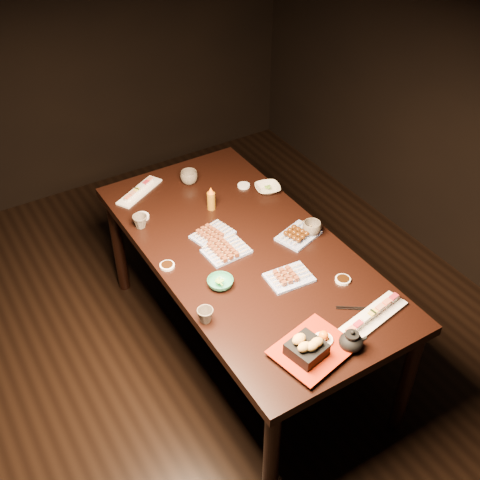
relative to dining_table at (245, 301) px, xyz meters
name	(u,v)px	position (x,y,z in m)	size (l,w,h in m)	color
ground	(214,433)	(-0.43, -0.40, -0.38)	(5.00, 5.00, 0.00)	black
dining_table	(245,301)	(0.00, 0.00, 0.00)	(0.90, 1.80, 0.75)	black
sushi_platter_near	(372,315)	(0.22, -0.70, 0.40)	(0.38, 0.11, 0.05)	white
sushi_platter_far	(139,190)	(-0.25, 0.73, 0.39)	(0.32, 0.09, 0.04)	white
yakitori_plate_center	(226,248)	(-0.10, 0.02, 0.40)	(0.22, 0.16, 0.06)	#828EB6
yakitori_plate_right	(289,275)	(0.06, -0.30, 0.40)	(0.21, 0.15, 0.05)	#828EB6
yakitori_plate_left	(213,232)	(-0.09, 0.17, 0.40)	(0.20, 0.15, 0.05)	#828EB6
tsukune_plate	(299,233)	(0.28, -0.06, 0.40)	(0.21, 0.15, 0.05)	#828EB6
edamame_bowl_green	(220,283)	(-0.24, -0.17, 0.39)	(0.12, 0.12, 0.04)	#298059
edamame_bowl_cream	(268,188)	(0.38, 0.37, 0.39)	(0.14, 0.14, 0.03)	beige
tempura_tray	(313,343)	(-0.12, -0.72, 0.43)	(0.32, 0.25, 0.12)	black
teacup_near_left	(205,315)	(-0.41, -0.33, 0.41)	(0.07, 0.07, 0.07)	brown
teacup_mid_right	(312,228)	(0.35, -0.08, 0.41)	(0.09, 0.09, 0.07)	brown
teacup_far_left	(140,222)	(-0.38, 0.44, 0.41)	(0.08, 0.08, 0.07)	brown
teacup_far_right	(189,177)	(0.04, 0.67, 0.41)	(0.10, 0.10, 0.08)	brown
teapot	(351,340)	(0.03, -0.78, 0.43)	(0.12, 0.12, 0.10)	black
condiment_bottle	(211,198)	(0.02, 0.39, 0.44)	(0.04, 0.04, 0.14)	brown
sauce_dish_west	(167,266)	(-0.40, 0.08, 0.38)	(0.07, 0.07, 0.01)	white
sauce_dish_east	(244,186)	(0.29, 0.48, 0.38)	(0.07, 0.07, 0.01)	white
sauce_dish_se	(343,280)	(0.27, -0.44, 0.38)	(0.07, 0.07, 0.01)	white
sauce_dish_nw	(142,217)	(-0.34, 0.51, 0.38)	(0.08, 0.08, 0.01)	white
chopsticks_near	(314,360)	(-0.14, -0.76, 0.38)	(0.24, 0.02, 0.01)	black
chopsticks_se	(358,308)	(0.21, -0.63, 0.38)	(0.20, 0.02, 0.01)	black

